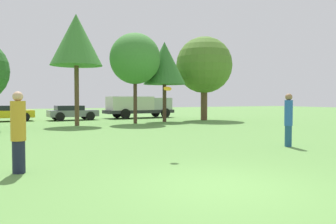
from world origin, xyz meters
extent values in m
plane|color=#5B8E42|center=(0.00, 0.00, 0.00)|extent=(120.00, 120.00, 0.00)
cylinder|color=#191E33|center=(-3.58, 3.16, 0.38)|extent=(0.29, 0.29, 0.77)
cylinder|color=#BF8C26|center=(-3.58, 3.16, 1.24)|extent=(0.34, 0.34, 0.94)
sphere|color=tan|center=(-3.58, 3.16, 1.81)|extent=(0.24, 0.24, 0.24)
cylinder|color=navy|center=(5.51, 3.64, 0.38)|extent=(0.25, 0.25, 0.77)
cylinder|color=#2659A5|center=(5.51, 3.64, 1.24)|extent=(0.29, 0.29, 0.94)
sphere|color=#8C6647|center=(5.51, 3.64, 1.83)|extent=(0.25, 0.25, 0.25)
cylinder|color=orange|center=(0.58, 3.66, 2.06)|extent=(0.25, 0.23, 0.16)
cylinder|color=brown|center=(0.55, 17.20, 1.98)|extent=(0.29, 0.29, 3.95)
cone|color=#3D7F33|center=(0.55, 17.20, 5.65)|extent=(3.39, 3.39, 3.39)
cylinder|color=#473323|center=(4.75, 17.42, 1.83)|extent=(0.26, 0.26, 3.66)
ellipsoid|color=#3D7F33|center=(4.75, 17.42, 4.66)|extent=(3.64, 3.64, 3.65)
cylinder|color=#473323|center=(7.38, 18.03, 1.44)|extent=(0.29, 0.29, 2.88)
cone|color=#33702D|center=(7.38, 18.03, 4.52)|extent=(3.27, 3.27, 3.27)
cylinder|color=brown|center=(11.27, 18.48, 1.65)|extent=(0.54, 0.54, 3.31)
sphere|color=#4C7528|center=(11.27, 18.48, 4.59)|extent=(4.67, 4.67, 4.67)
cube|color=gold|center=(-3.51, 24.00, 0.58)|extent=(3.94, 2.09, 0.57)
cube|color=black|center=(-3.80, 23.98, 1.05)|extent=(2.20, 1.76, 0.38)
cylinder|color=black|center=(-2.38, 25.00, 0.34)|extent=(0.69, 0.24, 0.68)
cylinder|color=black|center=(-2.27, 23.14, 0.34)|extent=(0.69, 0.24, 0.68)
cube|color=slate|center=(1.42, 23.24, 0.57)|extent=(4.05, 1.97, 0.52)
cube|color=black|center=(1.12, 23.23, 1.02)|extent=(2.26, 1.66, 0.39)
cylinder|color=black|center=(2.59, 24.18, 0.36)|extent=(0.72, 0.23, 0.71)
cylinder|color=black|center=(2.69, 22.44, 0.36)|extent=(0.72, 0.23, 0.71)
cylinder|color=black|center=(0.14, 24.04, 0.36)|extent=(0.72, 0.23, 0.71)
cylinder|color=black|center=(0.24, 22.30, 0.36)|extent=(0.72, 0.23, 0.71)
cube|color=#2D2D33|center=(7.61, 24.00, 0.60)|extent=(6.60, 2.40, 0.30)
cube|color=#B2B2B7|center=(9.62, 24.12, 1.31)|extent=(2.19, 2.05, 1.12)
cube|color=beige|center=(6.70, 23.95, 1.37)|extent=(4.14, 2.26, 1.24)
cylinder|color=black|center=(9.82, 25.14, 0.45)|extent=(0.91, 0.27, 0.90)
cylinder|color=black|center=(9.93, 23.12, 0.45)|extent=(0.91, 0.27, 0.90)
cylinder|color=black|center=(5.76, 24.91, 0.45)|extent=(0.91, 0.27, 0.90)
cylinder|color=black|center=(5.88, 22.88, 0.45)|extent=(0.91, 0.27, 0.90)
camera|label=1|loc=(-3.93, -5.50, 1.74)|focal=36.17mm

